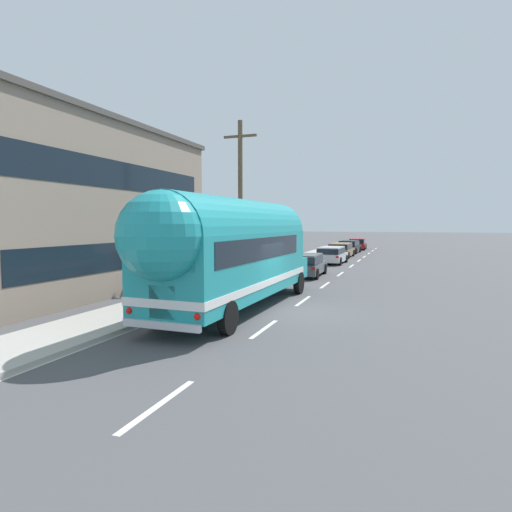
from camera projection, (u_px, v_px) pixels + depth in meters
name	position (u px, v px, depth m)	size (l,w,h in m)	color
ground_plane	(289.00, 311.00, 15.77)	(300.00, 300.00, 0.00)	#4C4C4F
lane_markings	(302.00, 272.00, 28.64)	(3.86, 80.00, 0.01)	silver
sidewalk_slab	(253.00, 274.00, 26.86)	(2.68, 90.00, 0.15)	#ADA89E
roadside_building	(23.00, 209.00, 21.15)	(12.48, 14.99, 7.84)	gray
utility_pole	(240.00, 200.00, 22.35)	(1.80, 0.24, 8.50)	brown
painted_bus	(232.00, 249.00, 15.41)	(2.78, 12.32, 4.12)	teal
car_lead	(306.00, 264.00, 26.03)	(2.00, 4.43, 1.37)	#474C51
car_second	(332.00, 254.00, 34.14)	(2.03, 4.28, 1.37)	silver
car_third	(341.00, 249.00, 40.60)	(2.05, 4.74, 1.37)	olive
car_fourth	(349.00, 246.00, 46.45)	(2.06, 4.77, 1.37)	black
car_fifth	(357.00, 243.00, 52.47)	(2.10, 4.45, 1.37)	#A5191E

